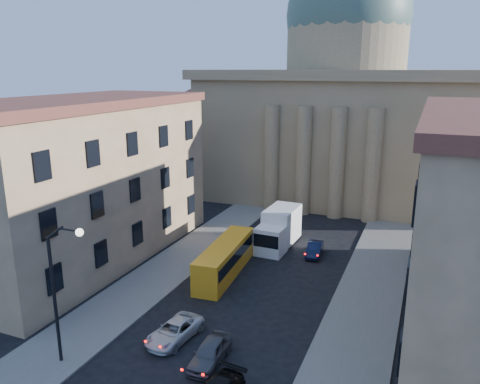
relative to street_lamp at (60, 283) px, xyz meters
name	(u,v)px	position (x,y,z in m)	size (l,w,h in m)	color
sidewalk_left	(142,288)	(-1.53, 10.00, -5.21)	(5.00, 60.00, 0.15)	#63615B
sidewalk_right	(357,332)	(15.47, 10.00, -5.21)	(5.00, 60.00, 0.15)	#63615B
church	(342,108)	(6.97, 47.47, 6.59)	(68.02, 28.76, 36.60)	#7C6B4C
building_left	(83,179)	(-10.03, 14.00, 2.14)	(11.60, 26.60, 14.70)	tan
street_lamp	(60,283)	(0.00, 0.00, 0.00)	(2.62, 0.44, 8.83)	black
car_left_mid	(175,331)	(4.56, 4.73, -4.66)	(2.07, 4.48, 1.25)	silver
car_right_far	(210,352)	(7.77, 3.38, -4.59)	(1.64, 4.08, 1.39)	#4A4A4F
car_right_distant	(315,249)	(9.59, 22.29, -4.67)	(1.31, 3.75, 1.23)	black
city_bus	(225,258)	(3.47, 15.21, -3.82)	(2.97, 9.85, 2.74)	orange
box_truck	(279,229)	(5.69, 23.19, -3.53)	(2.89, 6.84, 3.71)	white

